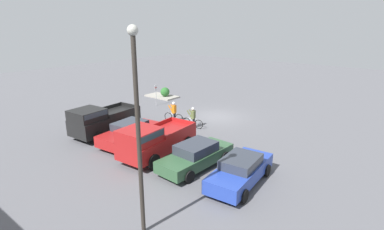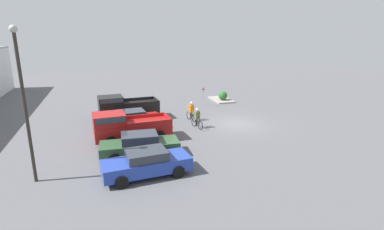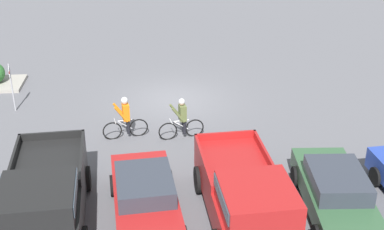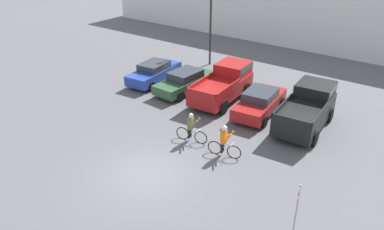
# 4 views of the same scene
# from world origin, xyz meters

# --- Properties ---
(ground_plane) EXTENTS (80.00, 80.00, 0.00)m
(ground_plane) POSITION_xyz_m (0.00, 0.00, 0.00)
(ground_plane) COLOR #56565B
(sedan_1) EXTENTS (2.08, 4.81, 1.42)m
(sedan_1) POSITION_xyz_m (-4.42, 8.57, 0.72)
(sedan_1) COLOR #2D5133
(sedan_1) RESTS_ON ground_plane
(pickup_truck_0) EXTENTS (2.56, 5.28, 2.10)m
(pickup_truck_0) POSITION_xyz_m (-1.65, 9.11, 1.11)
(pickup_truck_0) COLOR maroon
(pickup_truck_0) RESTS_ON ground_plane
(sedan_2) EXTENTS (2.32, 4.70, 1.47)m
(sedan_2) POSITION_xyz_m (1.18, 8.51, 0.74)
(sedan_2) COLOR maroon
(sedan_2) RESTS_ON ground_plane
(pickup_truck_1) EXTENTS (2.60, 5.14, 2.13)m
(pickup_truck_1) POSITION_xyz_m (3.95, 8.76, 1.11)
(pickup_truck_1) COLOR black
(pickup_truck_1) RESTS_ON ground_plane
(cyclist_0) EXTENTS (1.70, 0.53, 1.69)m
(cyclist_0) POSITION_xyz_m (1.97, 3.34, 0.84)
(cyclist_0) COLOR black
(cyclist_0) RESTS_ON ground_plane
(cyclist_1) EXTENTS (1.74, 0.54, 1.64)m
(cyclist_1) POSITION_xyz_m (-0.14, 3.51, 0.80)
(cyclist_1) COLOR black
(cyclist_1) RESTS_ON ground_plane
(fire_lane_sign) EXTENTS (0.06, 0.30, 2.09)m
(fire_lane_sign) POSITION_xyz_m (6.72, 0.65, 1.27)
(fire_lane_sign) COLOR #9E9EA3
(fire_lane_sign) RESTS_ON ground_plane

